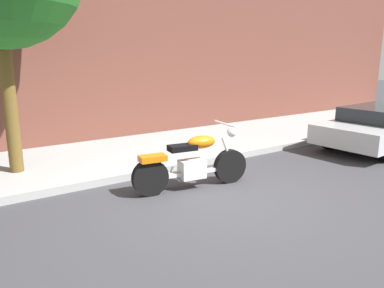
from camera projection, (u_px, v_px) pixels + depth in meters
name	position (u px, v px, depth m)	size (l,w,h in m)	color
ground_plane	(216.00, 196.00, 6.33)	(60.00, 60.00, 0.00)	#38383D
sidewalk	(135.00, 153.00, 8.77)	(24.74, 3.08, 0.14)	#9B9B9B
building_facade	(98.00, 0.00, 9.40)	(24.74, 0.50, 7.18)	brown
motorcycle	(192.00, 164.00, 6.58)	(2.15, 0.74, 1.11)	black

